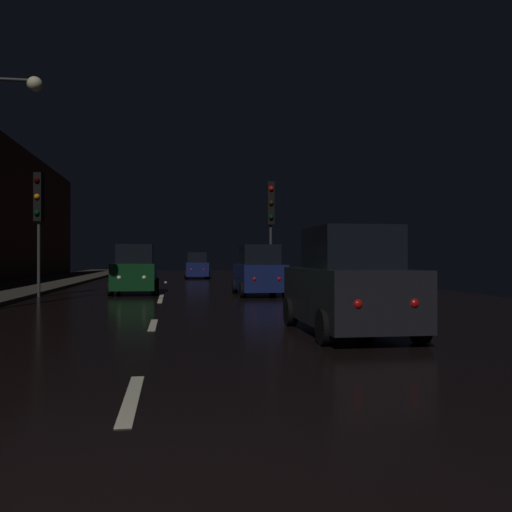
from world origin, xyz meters
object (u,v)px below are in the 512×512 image
(streetlamp_overhead, at_px, (1,153))
(car_approaching_headlights, at_px, (135,271))
(traffic_light_far_right, at_px, (271,212))
(traffic_light_far_left, at_px, (39,207))
(car_distant_taillights, at_px, (197,267))
(car_parked_right_far, at_px, (259,272))
(car_parked_right_near, at_px, (348,285))

(streetlamp_overhead, bearing_deg, car_approaching_headlights, 66.18)
(traffic_light_far_right, bearing_deg, car_approaching_headlights, -87.80)
(traffic_light_far_left, distance_m, car_distant_taillights, 20.31)
(traffic_light_far_left, relative_size, car_parked_right_far, 1.19)
(streetlamp_overhead, xyz_separation_m, car_parked_right_near, (8.40, -6.19, -3.57))
(car_parked_right_far, bearing_deg, car_approaching_headlights, 70.04)
(traffic_light_far_right, relative_size, car_distant_taillights, 1.27)
(streetlamp_overhead, height_order, car_distant_taillights, streetlamp_overhead)
(traffic_light_far_right, xyz_separation_m, traffic_light_far_left, (-9.48, -1.55, -0.03))
(traffic_light_far_left, xyz_separation_m, car_distant_taillights, (6.94, 18.91, -2.64))
(traffic_light_far_right, relative_size, car_parked_right_near, 1.15)
(streetlamp_overhead, distance_m, car_parked_right_near, 11.03)
(traffic_light_far_right, bearing_deg, traffic_light_far_left, -77.41)
(car_parked_right_far, bearing_deg, car_parked_right_near, -180.00)
(traffic_light_far_right, bearing_deg, car_parked_right_near, -0.04)
(traffic_light_far_right, bearing_deg, car_parked_right_far, -21.43)
(streetlamp_overhead, bearing_deg, car_distant_taillights, 74.94)
(traffic_light_far_right, height_order, streetlamp_overhead, streetlamp_overhead)
(traffic_light_far_right, bearing_deg, streetlamp_overhead, -47.95)
(car_distant_taillights, bearing_deg, streetlamp_overhead, 164.94)
(car_distant_taillights, distance_m, car_parked_right_far, 19.18)
(traffic_light_far_right, xyz_separation_m, car_approaching_headlights, (-5.89, 0.12, -2.60))
(car_approaching_headlights, bearing_deg, car_distant_taillights, 169.01)
(car_parked_right_near, relative_size, car_distant_taillights, 1.10)
(traffic_light_far_left, distance_m, car_parked_right_far, 9.06)
(streetlamp_overhead, bearing_deg, car_parked_right_far, 33.89)
(car_distant_taillights, bearing_deg, car_parked_right_far, -174.79)
(streetlamp_overhead, relative_size, car_distant_taillights, 1.76)
(traffic_light_far_left, distance_m, car_approaching_headlights, 4.71)
(traffic_light_far_left, distance_m, streetlamp_overhead, 5.92)
(car_parked_right_near, height_order, car_parked_right_far, car_parked_right_near)
(streetlamp_overhead, relative_size, car_parked_right_far, 1.67)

